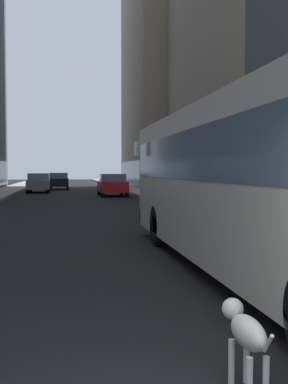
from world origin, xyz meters
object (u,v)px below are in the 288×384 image
at_px(transit_bus, 259,177).
at_px(car_black_suv, 59,181).
at_px(dalmatian_dog, 245,332).
at_px(car_red_coupe, 112,185).
at_px(car_grey_wagon, 39,183).

bearing_deg(transit_bus, car_black_suv, 95.77).
bearing_deg(dalmatian_dog, car_red_coupe, 86.42).
height_order(transit_bus, car_grey_wagon, transit_bus).
bearing_deg(car_black_suv, car_grey_wagon, -103.95).
distance_m(car_red_coupe, car_grey_wagon, 8.61).
bearing_deg(car_grey_wagon, transit_bus, -80.41).
xyz_separation_m(car_black_suv, dalmatian_dog, (2.06, -43.93, -0.31)).
xyz_separation_m(transit_bus, car_black_suv, (-4.00, 39.60, -0.95)).
relative_size(car_grey_wagon, car_black_suv, 0.99).
bearing_deg(car_black_suv, transit_bus, -84.23).
bearing_deg(transit_bus, car_grey_wagon, 99.59).
bearing_deg(transit_bus, car_red_coupe, 90.00).
xyz_separation_m(car_red_coupe, dalmatian_dog, (-1.94, -30.95, -0.31)).
bearing_deg(dalmatian_dog, car_black_suv, 92.69).
distance_m(car_red_coupe, dalmatian_dog, 31.01).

